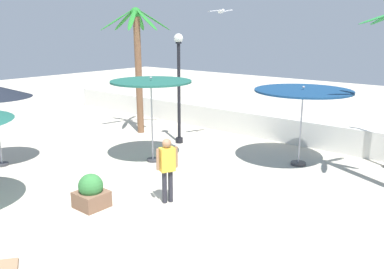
{
  "coord_description": "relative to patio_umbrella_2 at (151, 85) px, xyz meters",
  "views": [
    {
      "loc": [
        6.88,
        -5.27,
        4.2
      ],
      "look_at": [
        0.0,
        2.97,
        1.4
      ],
      "focal_mm": 37.62,
      "sensor_mm": 36.0,
      "label": 1
    }
  ],
  "objects": [
    {
      "name": "patio_umbrella_4",
      "position": [
        3.85,
        2.74,
        -0.23
      ],
      "size": [
        2.98,
        2.98,
        2.54
      ],
      "color": "#333338",
      "rests_on": "ground_plane"
    },
    {
      "name": "boundary_wall",
      "position": [
        2.2,
        4.9,
        -2.05
      ],
      "size": [
        25.2,
        0.3,
        0.95
      ],
      "primitive_type": "cube",
      "color": "silver",
      "rests_on": "ground_plane"
    },
    {
      "name": "ground_plane",
      "position": [
        2.2,
        -3.6,
        -2.53
      ],
      "size": [
        56.0,
        56.0,
        0.0
      ],
      "primitive_type": "plane",
      "color": "beige"
    },
    {
      "name": "seagull_0",
      "position": [
        0.55,
        2.9,
        2.3
      ],
      "size": [
        0.47,
        0.92,
        0.14
      ],
      "color": "white"
    },
    {
      "name": "guest_0",
      "position": [
        2.62,
        -2.08,
        -1.53
      ],
      "size": [
        0.37,
        0.51,
        1.65
      ],
      "color": "#26262D",
      "rests_on": "ground_plane"
    },
    {
      "name": "patio_umbrella_2",
      "position": [
        0.0,
        0.0,
        0.0
      ],
      "size": [
        2.57,
        2.57,
        2.78
      ],
      "color": "#333338",
      "rests_on": "ground_plane"
    },
    {
      "name": "palm_tree_0",
      "position": [
        -3.19,
        2.4,
        0.69
      ],
      "size": [
        2.87,
        2.6,
        5.07
      ],
      "color": "brown",
      "rests_on": "ground_plane"
    },
    {
      "name": "lamp_post_0",
      "position": [
        -0.82,
        2.23,
        -0.19
      ],
      "size": [
        0.33,
        0.33,
        4.08
      ],
      "color": "black",
      "rests_on": "ground_plane"
    },
    {
      "name": "planter",
      "position": [
        1.39,
        -3.47,
        -2.14
      ],
      "size": [
        0.7,
        0.7,
        0.85
      ],
      "color": "brown",
      "rests_on": "ground_plane"
    }
  ]
}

